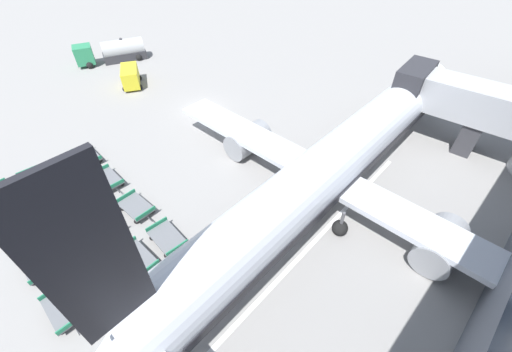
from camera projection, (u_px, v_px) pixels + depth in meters
The scene contains 22 objects.
ground_plane at pixel (202, 109), 35.84m from camera, with size 500.00×500.00×0.00m, color gray.
jet_bridge at pixel (507, 121), 26.90m from camera, with size 16.56×6.66×6.51m.
airplane at pixel (334, 164), 23.94m from camera, with size 31.82×41.08×13.30m.
fuel_tanker_primary at pixel (115, 52), 45.25m from camera, with size 5.44×9.67×3.11m.
service_van at pixel (131, 76), 39.44m from camera, with size 4.64×3.70×2.28m.
baggage_dolly_row_near_col_a at pixel (1, 195), 25.03m from camera, with size 3.56×1.88×0.92m.
baggage_dolly_row_near_col_b at pixel (18, 225), 22.75m from camera, with size 3.55×1.87×0.92m.
baggage_dolly_row_near_col_c at pixel (39, 263), 20.40m from camera, with size 3.55×1.87×0.92m.
baggage_dolly_row_near_col_d at pixel (64, 308), 18.20m from camera, with size 3.53×1.81×0.92m.
baggage_dolly_row_mid_a_col_a at pixel (34, 181), 26.22m from camera, with size 3.56×1.88×0.92m.
baggage_dolly_row_mid_a_col_b at pixel (51, 210), 23.81m from camera, with size 3.53×1.82×0.92m.
baggage_dolly_row_mid_a_col_c at pixel (77, 242), 21.64m from camera, with size 3.55×1.87×0.92m.
baggage_dolly_row_mid_a_col_d at pixel (106, 284), 19.32m from camera, with size 3.55×1.85×0.92m.
baggage_dolly_row_mid_b_col_a at pixel (62, 169), 27.37m from camera, with size 3.54×1.84×0.92m.
baggage_dolly_row_mid_b_col_b at pixel (81, 194), 25.05m from camera, with size 3.55×1.87×0.92m.
baggage_dolly_row_mid_b_col_c at pixel (104, 223), 22.87m from camera, with size 3.55×1.86×0.92m.
baggage_dolly_row_mid_b_col_d at pixel (137, 259), 20.64m from camera, with size 3.56×1.89×0.92m.
baggage_dolly_row_far_col_a at pixel (87, 156), 28.66m from camera, with size 3.53×1.80×0.92m.
baggage_dolly_row_far_col_b at pixel (108, 180), 26.35m from camera, with size 3.52×1.79×0.92m.
baggage_dolly_row_far_col_c at pixel (136, 207), 24.06m from camera, with size 3.57×1.91×0.92m.
baggage_dolly_row_far_col_d at pixel (167, 238), 21.89m from camera, with size 3.55×1.86×0.92m.
stand_guidance_stripe at pixel (281, 277), 20.19m from camera, with size 1.67×31.84×0.01m.
Camera 1 is at (26.82, -18.00, 18.39)m, focal length 22.00 mm.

